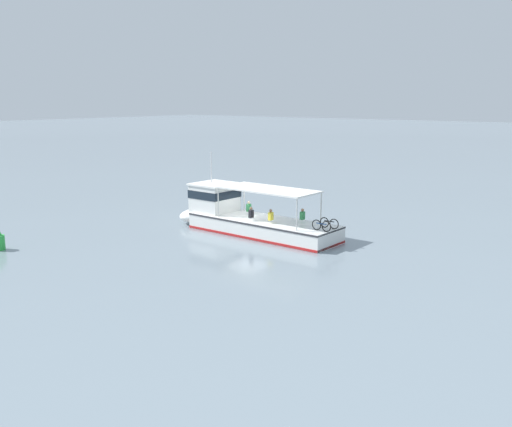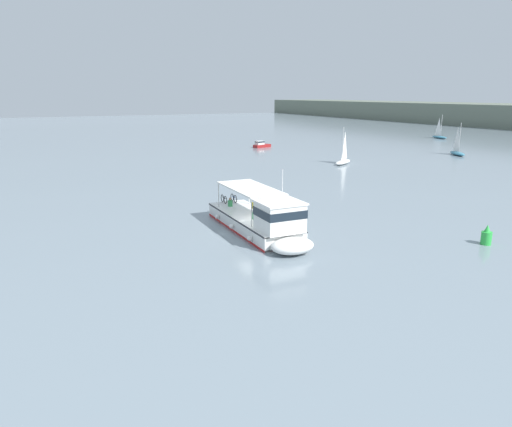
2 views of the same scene
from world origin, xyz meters
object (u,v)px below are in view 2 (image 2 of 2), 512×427
(channel_buoy, at_px, (486,236))
(sailboat_mid_channel, at_px, (457,152))
(sailboat_far_right, at_px, (439,136))
(ferry_main, at_px, (262,222))
(sailboat_off_stern, at_px, (343,160))
(motorboat_off_bow, at_px, (261,145))

(channel_buoy, bearing_deg, sailboat_mid_channel, 133.27)
(sailboat_mid_channel, bearing_deg, sailboat_far_right, 138.16)
(ferry_main, height_order, sailboat_off_stern, sailboat_off_stern)
(sailboat_far_right, bearing_deg, motorboat_off_bow, -91.86)
(ferry_main, relative_size, channel_buoy, 9.23)
(sailboat_off_stern, bearing_deg, channel_buoy, -21.63)
(ferry_main, xyz_separation_m, motorboat_off_bow, (-51.61, 25.97, -0.47))
(sailboat_far_right, bearing_deg, sailboat_off_stern, -62.23)
(motorboat_off_bow, bearing_deg, sailboat_off_stern, 2.21)
(ferry_main, xyz_separation_m, channel_buoy, (8.76, 12.88, -0.45))
(ferry_main, distance_m, sailboat_off_stern, 37.90)
(ferry_main, distance_m, motorboat_off_bow, 57.78)
(motorboat_off_bow, relative_size, sailboat_off_stern, 0.71)
(motorboat_off_bow, height_order, sailboat_off_stern, sailboat_off_stern)
(channel_buoy, bearing_deg, motorboat_off_bow, 167.77)
(motorboat_off_bow, relative_size, channel_buoy, 2.73)
(sailboat_mid_channel, height_order, channel_buoy, sailboat_mid_channel)
(sailboat_off_stern, relative_size, channel_buoy, 3.86)
(sailboat_off_stern, bearing_deg, sailboat_mid_channel, 89.78)
(ferry_main, xyz_separation_m, sailboat_off_stern, (-26.66, 26.93, -0.47))
(motorboat_off_bow, relative_size, sailboat_far_right, 0.71)
(ferry_main, bearing_deg, sailboat_far_right, 125.03)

